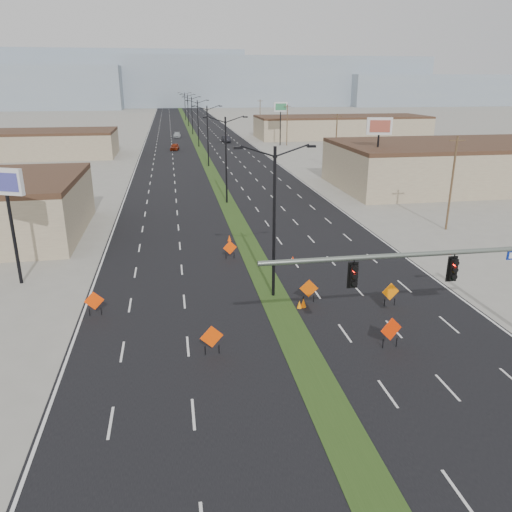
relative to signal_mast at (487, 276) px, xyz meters
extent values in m
plane|color=gray|center=(-8.56, -2.00, -4.79)|extent=(600.00, 600.00, 0.00)
cube|color=black|center=(-8.56, 98.00, -4.79)|extent=(25.00, 400.00, 0.02)
cube|color=#274016|center=(-8.56, 98.00, -4.79)|extent=(2.00, 400.00, 0.04)
cube|color=tan|center=(-40.56, 83.00, -2.54)|extent=(30.00, 14.00, 4.50)
cube|color=tan|center=(25.44, 43.00, -2.04)|extent=(36.00, 18.00, 5.50)
cube|color=tan|center=(29.44, 108.00, -2.29)|extent=(44.00, 16.00, 5.00)
cube|color=#8798A8|center=(31.44, 298.00, 9.21)|extent=(220.00, 50.00, 28.00)
cube|color=#8798A8|center=(171.44, 288.00, 4.21)|extent=(160.00, 50.00, 18.00)
cube|color=#8798A8|center=(-38.56, 318.00, 11.21)|extent=(140.00, 50.00, 32.00)
cylinder|color=slate|center=(-3.36, 0.00, 1.31)|extent=(16.00, 0.24, 0.24)
cube|color=black|center=(-6.86, 0.00, 0.43)|extent=(0.50, 0.28, 1.30)
sphere|color=#FF0C05|center=(-6.86, -0.16, 0.78)|extent=(0.22, 0.22, 0.22)
cube|color=black|center=(-1.86, 0.00, 0.43)|extent=(0.50, 0.28, 1.30)
sphere|color=#FF0C05|center=(-1.86, -0.16, 0.78)|extent=(0.22, 0.22, 0.22)
cylinder|color=black|center=(-8.56, 10.00, 0.21)|extent=(0.20, 0.20, 10.00)
cube|color=black|center=(-10.86, 10.00, 5.16)|extent=(0.55, 0.24, 0.14)
cube|color=black|center=(-6.26, 10.00, 5.16)|extent=(0.55, 0.24, 0.14)
cylinder|color=black|center=(-8.56, 38.00, 0.21)|extent=(0.20, 0.20, 10.00)
cube|color=black|center=(-10.86, 38.00, 5.16)|extent=(0.55, 0.24, 0.14)
cube|color=black|center=(-6.26, 38.00, 5.16)|extent=(0.55, 0.24, 0.14)
cylinder|color=black|center=(-8.56, 66.00, 0.21)|extent=(0.20, 0.20, 10.00)
cube|color=black|center=(-10.86, 66.00, 5.16)|extent=(0.55, 0.24, 0.14)
cube|color=black|center=(-6.26, 66.00, 5.16)|extent=(0.55, 0.24, 0.14)
cylinder|color=black|center=(-8.56, 94.00, 0.21)|extent=(0.20, 0.20, 10.00)
cube|color=black|center=(-10.86, 94.00, 5.16)|extent=(0.55, 0.24, 0.14)
cube|color=black|center=(-6.26, 94.00, 5.16)|extent=(0.55, 0.24, 0.14)
cylinder|color=black|center=(-8.56, 122.00, 0.21)|extent=(0.20, 0.20, 10.00)
cube|color=black|center=(-10.86, 122.00, 5.16)|extent=(0.55, 0.24, 0.14)
cube|color=black|center=(-6.26, 122.00, 5.16)|extent=(0.55, 0.24, 0.14)
cylinder|color=black|center=(-8.56, 150.00, 0.21)|extent=(0.20, 0.20, 10.00)
cube|color=black|center=(-10.86, 150.00, 5.16)|extent=(0.55, 0.24, 0.14)
cube|color=black|center=(-6.26, 150.00, 5.16)|extent=(0.55, 0.24, 0.14)
cylinder|color=black|center=(-8.56, 178.00, 0.21)|extent=(0.20, 0.20, 10.00)
cube|color=black|center=(-10.86, 178.00, 5.16)|extent=(0.55, 0.24, 0.14)
cube|color=black|center=(-6.26, 178.00, 5.16)|extent=(0.55, 0.24, 0.14)
cylinder|color=#4C3823|center=(11.44, 23.00, -0.29)|extent=(0.20, 0.20, 9.00)
cube|color=#4C3823|center=(11.44, 23.00, 3.81)|extent=(1.60, 0.10, 0.10)
cylinder|color=#4C3823|center=(11.44, 58.00, -0.29)|extent=(0.20, 0.20, 9.00)
cube|color=#4C3823|center=(11.44, 58.00, 3.81)|extent=(1.60, 0.10, 0.10)
cylinder|color=#4C3823|center=(11.44, 93.00, -0.29)|extent=(0.20, 0.20, 9.00)
cube|color=#4C3823|center=(11.44, 93.00, 3.81)|extent=(1.60, 0.10, 0.10)
cylinder|color=#4C3823|center=(11.44, 128.00, -0.29)|extent=(0.20, 0.20, 9.00)
cube|color=#4C3823|center=(11.44, 128.00, 3.81)|extent=(1.60, 0.10, 0.10)
imported|color=maroon|center=(-14.01, 88.83, -4.09)|extent=(2.18, 4.31, 1.41)
imported|color=black|center=(-1.58, 101.36, -4.06)|extent=(1.86, 4.56, 1.47)
imported|color=#ABB0B5|center=(-13.02, 114.44, -4.15)|extent=(2.02, 4.51, 1.28)
cube|color=#F33C05|center=(-20.06, 8.86, -3.79)|extent=(1.20, 0.19, 1.21)
cylinder|color=black|center=(-20.41, 8.86, -4.54)|extent=(0.05, 0.05, 0.50)
cylinder|color=black|center=(-19.70, 8.86, -4.54)|extent=(0.05, 0.05, 0.50)
cube|color=#F44305|center=(-13.30, 2.96, -3.74)|extent=(1.25, 0.26, 1.26)
cylinder|color=black|center=(-13.67, 2.96, -4.53)|extent=(0.05, 0.05, 0.53)
cylinder|color=black|center=(-12.93, 2.96, -4.53)|extent=(0.05, 0.05, 0.53)
cube|color=#FF4305|center=(-10.56, 17.96, -3.83)|extent=(1.14, 0.24, 1.16)
cylinder|color=black|center=(-10.89, 17.96, -4.55)|extent=(0.05, 0.05, 0.48)
cylinder|color=black|center=(-10.22, 17.96, -4.55)|extent=(0.05, 0.05, 0.48)
cube|color=#D84C04|center=(-6.50, 8.51, -3.78)|extent=(1.21, 0.22, 1.22)
cylinder|color=black|center=(-6.86, 8.51, -4.54)|extent=(0.05, 0.05, 0.51)
cylinder|color=black|center=(-6.15, 8.51, -4.54)|extent=(0.05, 0.05, 0.51)
cube|color=red|center=(-3.69, 2.06, -3.67)|extent=(1.32, 0.35, 1.35)
cylinder|color=black|center=(-4.08, 2.06, -4.51)|extent=(0.05, 0.05, 0.56)
cylinder|color=black|center=(-3.29, 2.06, -4.51)|extent=(0.05, 0.05, 0.56)
cube|color=orange|center=(-1.45, 7.15, -3.80)|extent=(1.20, 0.14, 1.20)
cylinder|color=black|center=(-1.80, 7.15, -4.54)|extent=(0.05, 0.05, 0.50)
cylinder|color=black|center=(-1.10, 7.15, -4.54)|extent=(0.05, 0.05, 0.50)
cone|color=#E05F04|center=(-7.01, 7.86, -4.49)|extent=(0.39, 0.39, 0.61)
cone|color=orange|center=(-7.30, 7.77, -4.53)|extent=(0.41, 0.41, 0.53)
cone|color=#FA3005|center=(-5.72, 16.09, -4.50)|extent=(0.39, 0.39, 0.59)
cone|color=#FF4B05|center=(-10.05, 22.72, -4.50)|extent=(0.45, 0.45, 0.59)
cylinder|color=black|center=(-26.06, 15.27, -1.37)|extent=(0.24, 0.24, 6.84)
cube|color=white|center=(-26.06, 15.27, 2.59)|extent=(2.62, 1.39, 1.80)
cube|color=#41429D|center=(-26.06, 15.07, 2.59)|extent=(2.01, 0.90, 1.26)
cylinder|color=black|center=(10.86, 39.83, -0.82)|extent=(0.24, 0.24, 7.93)
cube|color=white|center=(10.86, 39.83, 3.77)|extent=(3.13, 1.01, 2.09)
cube|color=#AA4A38|center=(10.86, 39.63, 3.77)|extent=(2.46, 0.58, 1.46)
cylinder|color=black|center=(10.01, 93.55, -0.86)|extent=(0.24, 0.24, 7.87)
cube|color=white|center=(10.01, 93.55, 3.70)|extent=(3.12, 0.58, 2.07)
cube|color=#358656|center=(10.01, 93.35, 3.70)|extent=(2.48, 0.23, 1.45)
camera|label=1|loc=(-14.90, -20.46, 8.92)|focal=35.00mm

